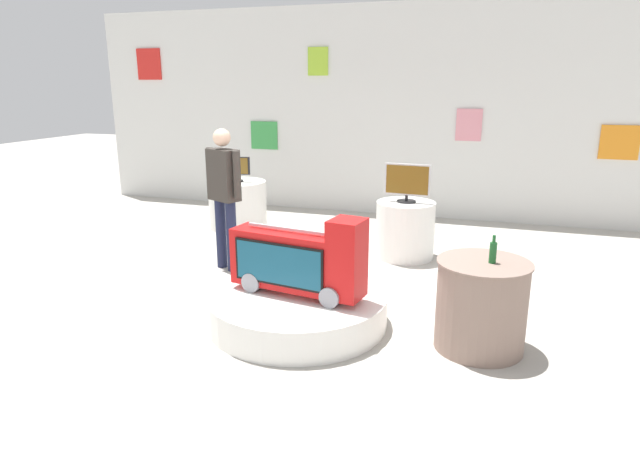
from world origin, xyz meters
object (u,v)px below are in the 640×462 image
at_px(display_pedestal_left_rear, 238,205).
at_px(side_table_round, 481,304).
at_px(shopper_browsing_near_truck, 224,189).
at_px(main_display_pedestal, 298,309).
at_px(novelty_firetruck_tv, 299,262).
at_px(tv_on_center_rear, 407,182).
at_px(bottle_on_side_table, 493,252).
at_px(tv_on_left_rear, 236,168).
at_px(display_pedestal_center_rear, 405,230).

relative_size(display_pedestal_left_rear, side_table_round, 1.14).
bearing_deg(shopper_browsing_near_truck, main_display_pedestal, -41.94).
bearing_deg(novelty_firetruck_tv, side_table_round, 1.02).
bearing_deg(tv_on_center_rear, bottle_on_side_table, -65.21).
relative_size(display_pedestal_left_rear, tv_on_left_rear, 2.11).
height_order(novelty_firetruck_tv, bottle_on_side_table, novelty_firetruck_tv).
distance_m(tv_on_left_rear, tv_on_center_rear, 2.74).
xyz_separation_m(side_table_round, shopper_browsing_near_truck, (-2.92, 1.17, 0.58)).
relative_size(novelty_firetruck_tv, bottle_on_side_table, 5.60).
relative_size(main_display_pedestal, display_pedestal_left_rear, 1.88).
bearing_deg(novelty_firetruck_tv, display_pedestal_center_rear, 75.89).
height_order(display_pedestal_center_rear, side_table_round, side_table_round).
bearing_deg(main_display_pedestal, tv_on_left_rear, 124.65).
height_order(tv_on_left_rear, display_pedestal_center_rear, tv_on_left_rear).
height_order(novelty_firetruck_tv, display_pedestal_center_rear, novelty_firetruck_tv).
bearing_deg(novelty_firetruck_tv, display_pedestal_left_rear, 124.82).
bearing_deg(tv_on_center_rear, tv_on_left_rear, 165.59).
bearing_deg(shopper_browsing_near_truck, side_table_round, -21.88).
bearing_deg(side_table_round, display_pedestal_center_rear, 113.68).
xyz_separation_m(display_pedestal_left_rear, tv_on_left_rear, (-0.00, -0.00, 0.56)).
height_order(side_table_round, shopper_browsing_near_truck, shopper_browsing_near_truck).
bearing_deg(display_pedestal_left_rear, novelty_firetruck_tv, -55.18).
bearing_deg(side_table_round, novelty_firetruck_tv, -178.98).
bearing_deg(display_pedestal_center_rear, bottle_on_side_table, -65.25).
height_order(novelty_firetruck_tv, side_table_round, novelty_firetruck_tv).
xyz_separation_m(novelty_firetruck_tv, display_pedestal_left_rear, (-2.07, 2.98, -0.25)).
bearing_deg(tv_on_center_rear, side_table_round, -66.28).
bearing_deg(display_pedestal_center_rear, shopper_browsing_near_truck, -150.34).
bearing_deg(novelty_firetruck_tv, bottle_on_side_table, 0.53).
distance_m(display_pedestal_center_rear, bottle_on_side_table, 2.56).
bearing_deg(shopper_browsing_near_truck, tv_on_left_rear, 112.21).
xyz_separation_m(novelty_firetruck_tv, side_table_round, (1.57, 0.03, -0.22)).
relative_size(display_pedestal_left_rear, tv_on_center_rear, 1.52).
xyz_separation_m(display_pedestal_left_rear, side_table_round, (3.64, -2.95, 0.03)).
distance_m(bottle_on_side_table, shopper_browsing_near_truck, 3.21).
height_order(tv_on_left_rear, side_table_round, tv_on_left_rear).
height_order(tv_on_left_rear, shopper_browsing_near_truck, shopper_browsing_near_truck).
xyz_separation_m(main_display_pedestal, display_pedestal_left_rear, (-2.05, 2.97, 0.21)).
relative_size(main_display_pedestal, tv_on_center_rear, 2.86).
bearing_deg(tv_on_left_rear, display_pedestal_center_rear, -14.33).
bearing_deg(shopper_browsing_near_truck, tv_on_center_rear, 29.57).
distance_m(display_pedestal_left_rear, display_pedestal_center_rear, 2.73).
bearing_deg(main_display_pedestal, display_pedestal_left_rear, 124.60).
xyz_separation_m(display_pedestal_left_rear, display_pedestal_center_rear, (2.65, -0.68, 0.00)).
relative_size(main_display_pedestal, tv_on_left_rear, 3.98).
bearing_deg(novelty_firetruck_tv, main_display_pedestal, 155.16).
relative_size(novelty_firetruck_tv, tv_on_center_rear, 2.24).
bearing_deg(tv_on_center_rear, main_display_pedestal, -104.77).
bearing_deg(tv_on_center_rear, display_pedestal_center_rear, 93.74).
relative_size(novelty_firetruck_tv, side_table_round, 1.69).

